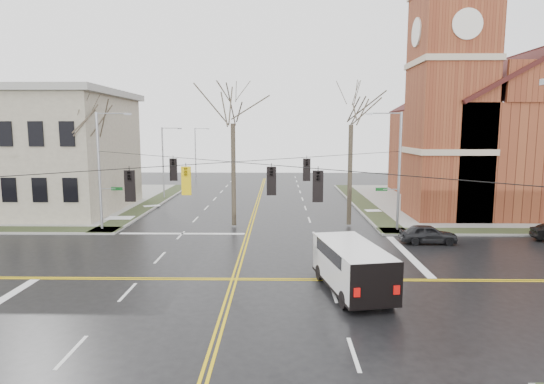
{
  "coord_description": "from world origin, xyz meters",
  "views": [
    {
      "loc": [
        2.37,
        -23.08,
        7.83
      ],
      "look_at": [
        1.89,
        6.0,
        3.83
      ],
      "focal_mm": 30.0,
      "sensor_mm": 36.0,
      "label": 1
    }
  ],
  "objects_px": {
    "streetlight_north_a": "(164,160)",
    "signal_pole_nw": "(101,167)",
    "streetlight_north_b": "(196,151)",
    "parked_car_a": "(428,234)",
    "signal_pole_ne": "(397,168)",
    "church": "(496,124)",
    "cargo_van": "(350,263)",
    "tree_ne": "(351,118)",
    "tree_nw_near": "(233,116)",
    "tree_nw_far": "(86,130)"
  },
  "relations": [
    {
      "from": "streetlight_north_a",
      "to": "signal_pole_nw",
      "type": "bearing_deg",
      "value": -92.32
    },
    {
      "from": "streetlight_north_b",
      "to": "parked_car_a",
      "type": "xyz_separation_m",
      "value": [
        23.35,
        -40.12,
        -3.81
      ]
    },
    {
      "from": "signal_pole_ne",
      "to": "streetlight_north_a",
      "type": "relative_size",
      "value": 1.12
    },
    {
      "from": "church",
      "to": "parked_car_a",
      "type": "height_order",
      "value": "church"
    },
    {
      "from": "signal_pole_nw",
      "to": "streetlight_north_a",
      "type": "bearing_deg",
      "value": 87.68
    },
    {
      "from": "cargo_van",
      "to": "tree_ne",
      "type": "height_order",
      "value": "tree_ne"
    },
    {
      "from": "cargo_van",
      "to": "parked_car_a",
      "type": "xyz_separation_m",
      "value": [
        6.85,
        9.4,
        -0.7
      ]
    },
    {
      "from": "streetlight_north_b",
      "to": "church",
      "type": "bearing_deg",
      "value": -33.25
    },
    {
      "from": "church",
      "to": "parked_car_a",
      "type": "distance_m",
      "value": 22.17
    },
    {
      "from": "cargo_van",
      "to": "tree_nw_near",
      "type": "height_order",
      "value": "tree_nw_near"
    },
    {
      "from": "streetlight_north_b",
      "to": "tree_nw_near",
      "type": "xyz_separation_m",
      "value": [
        9.35,
        -34.98,
        4.39
      ]
    },
    {
      "from": "parked_car_a",
      "to": "church",
      "type": "bearing_deg",
      "value": -33.84
    },
    {
      "from": "signal_pole_nw",
      "to": "tree_nw_near",
      "type": "relative_size",
      "value": 0.73
    },
    {
      "from": "tree_nw_near",
      "to": "streetlight_north_a",
      "type": "bearing_deg",
      "value": 121.97
    },
    {
      "from": "tree_nw_near",
      "to": "tree_ne",
      "type": "bearing_deg",
      "value": 2.51
    },
    {
      "from": "streetlight_north_a",
      "to": "streetlight_north_b",
      "type": "xyz_separation_m",
      "value": [
        0.0,
        20.0,
        0.0
      ]
    },
    {
      "from": "signal_pole_ne",
      "to": "cargo_van",
      "type": "xyz_separation_m",
      "value": [
        -5.47,
        -13.02,
        -3.59
      ]
    },
    {
      "from": "parked_car_a",
      "to": "cargo_van",
      "type": "bearing_deg",
      "value": 145.62
    },
    {
      "from": "tree_nw_near",
      "to": "signal_pole_ne",
      "type": "bearing_deg",
      "value": -6.87
    },
    {
      "from": "parked_car_a",
      "to": "streetlight_north_a",
      "type": "bearing_deg",
      "value": 50.93
    },
    {
      "from": "signal_pole_nw",
      "to": "tree_nw_far",
      "type": "distance_m",
      "value": 4.39
    },
    {
      "from": "signal_pole_ne",
      "to": "cargo_van",
      "type": "bearing_deg",
      "value": -112.77
    },
    {
      "from": "signal_pole_nw",
      "to": "tree_nw_far",
      "type": "bearing_deg",
      "value": 130.06
    },
    {
      "from": "streetlight_north_a",
      "to": "tree_nw_far",
      "type": "relative_size",
      "value": 0.75
    },
    {
      "from": "parked_car_a",
      "to": "tree_ne",
      "type": "bearing_deg",
      "value": 41.59
    },
    {
      "from": "signal_pole_nw",
      "to": "tree_nw_far",
      "type": "height_order",
      "value": "tree_nw_far"
    },
    {
      "from": "church",
      "to": "signal_pole_ne",
      "type": "distance_m",
      "value": 19.22
    },
    {
      "from": "signal_pole_ne",
      "to": "tree_nw_near",
      "type": "bearing_deg",
      "value": 173.13
    },
    {
      "from": "parked_car_a",
      "to": "tree_nw_far",
      "type": "bearing_deg",
      "value": 78.36
    },
    {
      "from": "streetlight_north_b",
      "to": "signal_pole_nw",
      "type": "bearing_deg",
      "value": -91.05
    },
    {
      "from": "signal_pole_ne",
      "to": "tree_nw_near",
      "type": "relative_size",
      "value": 0.73
    },
    {
      "from": "cargo_van",
      "to": "tree_ne",
      "type": "xyz_separation_m",
      "value": [
        2.2,
        14.95,
        7.39
      ]
    },
    {
      "from": "cargo_van",
      "to": "signal_pole_ne",
      "type": "bearing_deg",
      "value": 56.53
    },
    {
      "from": "tree_nw_far",
      "to": "tree_ne",
      "type": "height_order",
      "value": "tree_ne"
    },
    {
      "from": "streetlight_north_a",
      "to": "cargo_van",
      "type": "bearing_deg",
      "value": -60.79
    },
    {
      "from": "church",
      "to": "streetlight_north_a",
      "type": "height_order",
      "value": "church"
    },
    {
      "from": "streetlight_north_a",
      "to": "tree_nw_near",
      "type": "distance_m",
      "value": 18.19
    },
    {
      "from": "parked_car_a",
      "to": "tree_nw_far",
      "type": "height_order",
      "value": "tree_nw_far"
    },
    {
      "from": "church",
      "to": "streetlight_north_b",
      "type": "xyz_separation_m",
      "value": [
        -35.42,
        23.22,
        -3.97
      ]
    },
    {
      "from": "streetlight_north_a",
      "to": "parked_car_a",
      "type": "distance_m",
      "value": 31.06
    },
    {
      "from": "signal_pole_ne",
      "to": "tree_ne",
      "type": "distance_m",
      "value": 5.37
    },
    {
      "from": "tree_nw_far",
      "to": "tree_ne",
      "type": "xyz_separation_m",
      "value": [
        21.55,
        -0.65,
        0.99
      ]
    },
    {
      "from": "signal_pole_ne",
      "to": "streetlight_north_a",
      "type": "distance_m",
      "value": 27.48
    },
    {
      "from": "tree_nw_near",
      "to": "signal_pole_nw",
      "type": "bearing_deg",
      "value": -171.36
    },
    {
      "from": "streetlight_north_b",
      "to": "parked_car_a",
      "type": "distance_m",
      "value": 46.58
    },
    {
      "from": "tree_nw_far",
      "to": "signal_pole_nw",
      "type": "bearing_deg",
      "value": -49.94
    },
    {
      "from": "tree_nw_near",
      "to": "streetlight_north_b",
      "type": "bearing_deg",
      "value": 104.96
    },
    {
      "from": "signal_pole_ne",
      "to": "tree_nw_far",
      "type": "relative_size",
      "value": 0.84
    },
    {
      "from": "cargo_van",
      "to": "tree_nw_near",
      "type": "xyz_separation_m",
      "value": [
        -7.16,
        14.54,
        7.49
      ]
    },
    {
      "from": "church",
      "to": "signal_pole_nw",
      "type": "distance_m",
      "value": 38.61
    }
  ]
}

